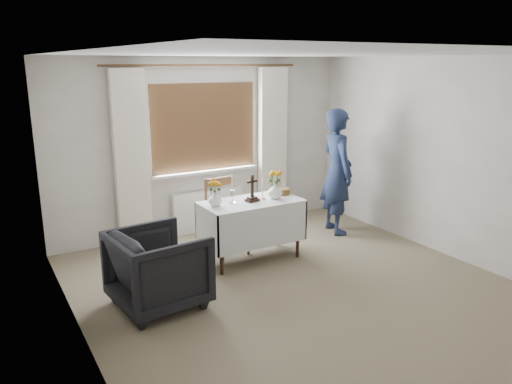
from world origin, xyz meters
TOP-DOWN VIEW (x-y plane):
  - ground at (0.00, 0.00)m, footprint 5.00×5.00m
  - altar_table at (-0.01, 1.11)m, footprint 1.24×0.64m
  - wooden_chair at (-0.18, 1.45)m, footprint 0.49×0.49m
  - armchair at (-1.44, 0.51)m, footprint 0.96×0.94m
  - person at (1.58, 1.42)m, footprint 0.56×0.73m
  - radiator at (0.00, 2.42)m, footprint 1.10×0.10m
  - wooden_cross at (-0.01, 1.10)m, footprint 0.17×0.13m
  - candlestick_left at (-0.26, 1.15)m, footprint 0.12×0.12m
  - candlestick_right at (0.15, 1.11)m, footprint 0.11×0.11m
  - flower_vase_left at (-0.49, 1.14)m, footprint 0.17×0.17m
  - flower_vase_right at (0.31, 1.07)m, footprint 0.22×0.22m
  - wicker_basket at (0.49, 1.20)m, footprint 0.24×0.24m

SIDE VIEW (x-z plane):
  - ground at x=0.00m, z-range 0.00..0.00m
  - radiator at x=0.00m, z-range 0.00..0.60m
  - altar_table at x=-0.01m, z-range 0.00..0.76m
  - armchair at x=-1.44m, z-range 0.00..0.80m
  - wooden_chair at x=-0.18m, z-range 0.00..0.99m
  - wicker_basket at x=0.49m, z-range 0.76..0.84m
  - flower_vase_left at x=-0.49m, z-range 0.76..0.93m
  - flower_vase_right at x=0.31m, z-range 0.76..0.96m
  - person at x=1.58m, z-range 0.00..1.80m
  - candlestick_right at x=0.15m, z-range 0.76..1.06m
  - wooden_cross at x=-0.01m, z-range 0.76..1.10m
  - candlestick_left at x=-0.26m, z-range 0.76..1.10m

